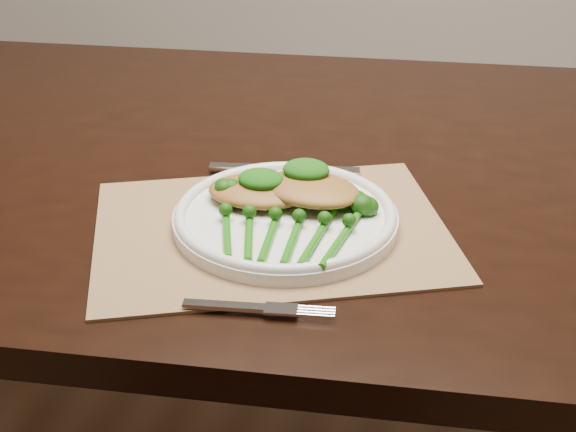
% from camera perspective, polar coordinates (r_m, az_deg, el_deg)
% --- Properties ---
extents(dining_table, '(1.69, 1.07, 0.75)m').
position_cam_1_polar(dining_table, '(1.30, 2.27, -10.99)').
color(dining_table, black).
rests_on(dining_table, ground).
extents(placemat, '(0.48, 0.43, 0.00)m').
position_cam_1_polar(placemat, '(0.92, -1.20, -1.00)').
color(placemat, olive).
rests_on(placemat, dining_table).
extents(dinner_plate, '(0.26, 0.26, 0.02)m').
position_cam_1_polar(dinner_plate, '(0.92, -0.18, -0.01)').
color(dinner_plate, white).
rests_on(dinner_plate, placemat).
extents(knife, '(0.20, 0.05, 0.01)m').
position_cam_1_polar(knife, '(1.06, -1.31, 3.42)').
color(knife, silver).
rests_on(knife, placemat).
extents(fork, '(0.15, 0.04, 0.00)m').
position_cam_1_polar(fork, '(0.79, -1.39, -6.60)').
color(fork, silver).
rests_on(fork, placemat).
extents(chicken_fillet_left, '(0.13, 0.09, 0.02)m').
position_cam_1_polar(chicken_fillet_left, '(0.95, -2.11, 1.78)').
color(chicken_fillet_left, '#9C6A2D').
rests_on(chicken_fillet_left, dinner_plate).
extents(chicken_fillet_right, '(0.13, 0.10, 0.02)m').
position_cam_1_polar(chicken_fillet_right, '(0.94, 1.58, 1.93)').
color(chicken_fillet_right, '#9C6A2D').
rests_on(chicken_fillet_right, dinner_plate).
extents(pesto_dollop_left, '(0.05, 0.05, 0.02)m').
position_cam_1_polar(pesto_dollop_left, '(0.94, -1.94, 2.64)').
color(pesto_dollop_left, '#0E4509').
rests_on(pesto_dollop_left, chicken_fillet_left).
extents(pesto_dollop_right, '(0.06, 0.05, 0.02)m').
position_cam_1_polar(pesto_dollop_right, '(0.95, 1.30, 3.31)').
color(pesto_dollop_right, '#0E4509').
rests_on(pesto_dollop_right, chicken_fillet_right).
extents(broccolini_bundle, '(0.17, 0.18, 0.04)m').
position_cam_1_polar(broccolini_bundle, '(0.88, -0.29, -1.06)').
color(broccolini_bundle, '#1A660D').
rests_on(broccolini_bundle, dinner_plate).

